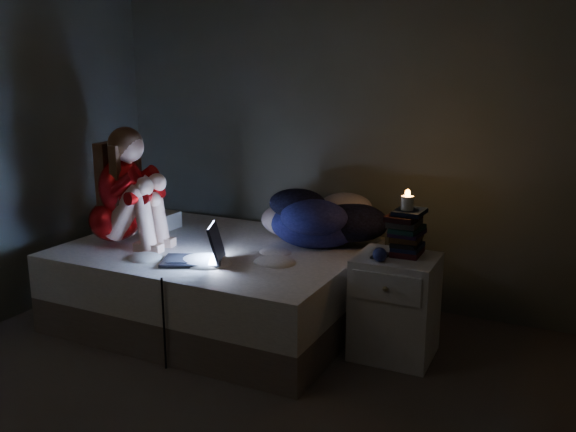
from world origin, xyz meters
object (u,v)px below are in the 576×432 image
Objects in this scene: bed at (216,283)px; candle at (407,201)px; laptop at (191,243)px; woman at (112,186)px; phone at (381,256)px; nightstand at (395,306)px.

bed is 23.37× the size of candle.
woman is at bearing 147.34° from laptop.
bed is 1.19m from phone.
phone is (1.14, -0.02, 0.35)m from bed.
woman is at bearing -169.59° from candle.
woman is 1.95m from nightstand.
woman is at bearing -172.66° from nightstand.
laptop reaches higher than nightstand.
nightstand is (1.83, 0.27, -0.60)m from woman.
bed is at bearing 77.40° from laptop.
candle is 0.57× the size of phone.
candle is (1.17, 0.45, 0.28)m from laptop.
candle is (0.03, 0.07, 0.62)m from nightstand.
nightstand is 7.56× the size of candle.
laptop reaches higher than phone.
laptop is at bearing -78.92° from bed.
bed is at bearing -172.04° from phone.
candle reaches higher than bed.
bed is 0.93m from woman.
nightstand is 4.32× the size of phone.
candle is 0.35m from phone.
phone is at bearing -135.28° from candle.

